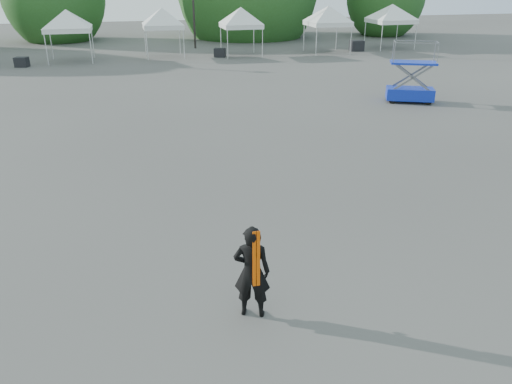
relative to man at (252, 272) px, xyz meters
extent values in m
plane|color=#474442|center=(0.82, 2.30, -0.84)|extent=(120.00, 120.00, 0.00)
cylinder|color=#382314|center=(-7.18, 42.30, 0.30)|extent=(0.36, 0.36, 2.27)
cylinder|color=#382314|center=(9.82, 41.30, 0.56)|extent=(0.36, 0.36, 2.80)
cylinder|color=#382314|center=(22.82, 39.30, 0.21)|extent=(0.36, 0.36, 2.10)
cylinder|color=silver|center=(-6.54, 28.30, 0.16)|extent=(0.06, 0.06, 2.00)
cylinder|color=silver|center=(-3.80, 28.30, 0.16)|extent=(0.06, 0.06, 2.00)
cylinder|color=silver|center=(-6.54, 31.04, 0.16)|extent=(0.06, 0.06, 2.00)
cylinder|color=silver|center=(-3.80, 31.04, 0.16)|extent=(0.06, 0.06, 2.00)
cube|color=white|center=(-5.17, 29.67, 1.24)|extent=(2.94, 2.94, 0.30)
pyramid|color=white|center=(-5.17, 29.67, 2.49)|extent=(4.16, 4.16, 1.10)
cylinder|color=silver|center=(-0.18, 28.96, 0.16)|extent=(0.06, 0.06, 2.00)
cylinder|color=silver|center=(2.33, 28.96, 0.16)|extent=(0.06, 0.06, 2.00)
cylinder|color=silver|center=(-0.18, 31.47, 0.16)|extent=(0.06, 0.06, 2.00)
cylinder|color=silver|center=(2.33, 31.47, 0.16)|extent=(0.06, 0.06, 2.00)
cube|color=white|center=(1.07, 30.22, 1.24)|extent=(2.71, 2.71, 0.30)
pyramid|color=white|center=(1.07, 30.22, 2.49)|extent=(3.83, 3.83, 1.10)
cylinder|color=silver|center=(5.22, 28.07, 0.16)|extent=(0.06, 0.06, 2.00)
cylinder|color=silver|center=(7.71, 28.07, 0.16)|extent=(0.06, 0.06, 2.00)
cylinder|color=silver|center=(5.22, 30.56, 0.16)|extent=(0.06, 0.06, 2.00)
cylinder|color=silver|center=(7.71, 30.56, 0.16)|extent=(0.06, 0.06, 2.00)
cube|color=white|center=(6.47, 29.31, 1.24)|extent=(2.69, 2.69, 0.30)
pyramid|color=white|center=(6.47, 29.31, 2.49)|extent=(3.80, 3.80, 1.10)
cylinder|color=silver|center=(11.75, 28.14, 0.16)|extent=(0.06, 0.06, 2.00)
cylinder|color=silver|center=(14.43, 28.14, 0.16)|extent=(0.06, 0.06, 2.00)
cylinder|color=silver|center=(11.75, 30.83, 0.16)|extent=(0.06, 0.06, 2.00)
cylinder|color=silver|center=(14.43, 30.83, 0.16)|extent=(0.06, 0.06, 2.00)
cube|color=white|center=(13.09, 29.49, 1.24)|extent=(2.88, 2.88, 0.30)
pyramid|color=white|center=(13.09, 29.49, 2.49)|extent=(4.08, 4.08, 1.10)
cylinder|color=silver|center=(17.31, 28.93, 0.16)|extent=(0.06, 0.06, 2.00)
cylinder|color=silver|center=(20.19, 28.93, 0.16)|extent=(0.06, 0.06, 2.00)
cylinder|color=silver|center=(17.31, 31.81, 0.16)|extent=(0.06, 0.06, 2.00)
cylinder|color=silver|center=(20.19, 31.81, 0.16)|extent=(0.06, 0.06, 2.00)
cube|color=white|center=(18.75, 30.37, 1.24)|extent=(3.08, 3.08, 0.30)
pyramid|color=white|center=(18.75, 30.37, 2.49)|extent=(4.35, 4.35, 1.10)
imported|color=black|center=(0.00, 0.00, 0.00)|extent=(0.71, 0.58, 1.68)
cube|color=#E85004|center=(0.00, -0.17, 0.33)|extent=(0.13, 0.02, 1.01)
cube|color=#0D1BAF|center=(10.75, 13.39, -0.45)|extent=(2.32, 1.81, 0.52)
cube|color=#0D1BAF|center=(10.75, 13.39, 0.93)|extent=(2.23, 1.73, 0.09)
cylinder|color=black|center=(9.86, 13.32, -0.69)|extent=(0.34, 0.25, 0.31)
cylinder|color=black|center=(11.28, 12.68, -0.69)|extent=(0.34, 0.25, 0.31)
cylinder|color=black|center=(10.22, 14.11, -0.69)|extent=(0.34, 0.25, 0.31)
cylinder|color=black|center=(11.64, 13.46, -0.69)|extent=(0.34, 0.25, 0.31)
cube|color=black|center=(-8.09, 28.14, -0.54)|extent=(0.91, 0.79, 0.61)
cube|color=black|center=(4.87, 29.20, -0.54)|extent=(0.94, 0.84, 0.60)
cube|color=black|center=(15.66, 29.66, -0.46)|extent=(1.07, 0.87, 0.77)
camera|label=1|loc=(-1.67, -6.82, 4.49)|focal=35.00mm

